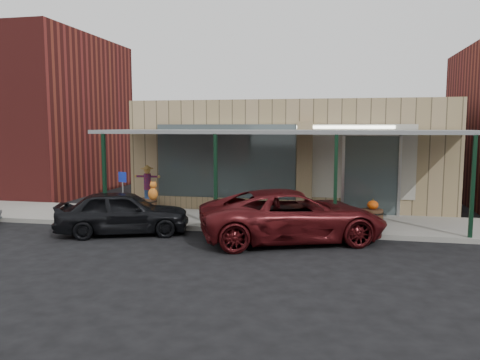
% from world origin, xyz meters
% --- Properties ---
extents(ground, '(120.00, 120.00, 0.00)m').
position_xyz_m(ground, '(0.00, 0.00, 0.00)').
color(ground, black).
rests_on(ground, ground).
extents(sidewalk, '(40.00, 3.20, 0.15)m').
position_xyz_m(sidewalk, '(0.00, 3.60, 0.07)').
color(sidewalk, gray).
rests_on(sidewalk, ground).
extents(storefront, '(12.00, 6.25, 4.20)m').
position_xyz_m(storefront, '(-0.00, 8.16, 2.09)').
color(storefront, '#9F8661').
rests_on(storefront, ground).
extents(awning, '(12.00, 3.00, 3.04)m').
position_xyz_m(awning, '(0.00, 3.56, 3.01)').
color(awning, slate).
rests_on(awning, ground).
extents(block_buildings_near, '(61.00, 8.00, 8.00)m').
position_xyz_m(block_buildings_near, '(2.01, 9.20, 3.77)').
color(block_buildings_near, maroon).
rests_on(block_buildings_near, ground).
extents(barrel_scarecrow, '(0.96, 0.86, 1.67)m').
position_xyz_m(barrel_scarecrow, '(-5.00, 4.43, 0.72)').
color(barrel_scarecrow, '#522F20').
rests_on(barrel_scarecrow, sidewalk).
extents(barrel_pumpkin, '(0.80, 0.80, 0.78)m').
position_xyz_m(barrel_pumpkin, '(2.98, 3.66, 0.43)').
color(barrel_pumpkin, '#522F20').
rests_on(barrel_pumpkin, sidewalk).
extents(handicap_sign, '(0.32, 0.13, 1.60)m').
position_xyz_m(handicap_sign, '(-5.00, 2.40, 1.18)').
color(handicap_sign, gray).
rests_on(handicap_sign, sidewalk).
extents(parked_sedan, '(4.19, 2.77, 1.53)m').
position_xyz_m(parked_sedan, '(-4.42, 1.21, 0.67)').
color(parked_sedan, black).
rests_on(parked_sedan, ground).
extents(car_maroon, '(5.74, 4.11, 1.45)m').
position_xyz_m(car_maroon, '(0.64, 1.38, 0.73)').
color(car_maroon, '#511013').
rests_on(car_maroon, ground).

